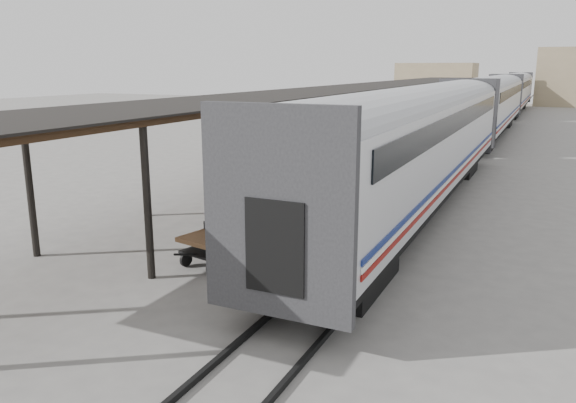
{
  "coord_description": "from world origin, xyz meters",
  "views": [
    {
      "loc": [
        7.59,
        -12.83,
        5.28
      ],
      "look_at": [
        1.26,
        0.71,
        1.7
      ],
      "focal_mm": 35.0,
      "sensor_mm": 36.0,
      "label": 1
    }
  ],
  "objects_px": {
    "luggage_tug": "(339,149)",
    "pedestrian": "(356,150)",
    "porter": "(217,204)",
    "baggage_cart": "(223,239)"
  },
  "relations": [
    {
      "from": "luggage_tug",
      "to": "porter",
      "type": "xyz_separation_m",
      "value": [
        3.27,
        -18.43,
        1.12
      ]
    },
    {
      "from": "luggage_tug",
      "to": "porter",
      "type": "bearing_deg",
      "value": -96.45
    },
    {
      "from": "luggage_tug",
      "to": "pedestrian",
      "type": "relative_size",
      "value": 1.15
    },
    {
      "from": "pedestrian",
      "to": "porter",
      "type": "bearing_deg",
      "value": 96.25
    },
    {
      "from": "baggage_cart",
      "to": "pedestrian",
      "type": "bearing_deg",
      "value": 108.13
    },
    {
      "from": "baggage_cart",
      "to": "luggage_tug",
      "type": "bearing_deg",
      "value": 111.92
    },
    {
      "from": "porter",
      "to": "pedestrian",
      "type": "bearing_deg",
      "value": -1.32
    },
    {
      "from": "luggage_tug",
      "to": "pedestrian",
      "type": "height_order",
      "value": "pedestrian"
    },
    {
      "from": "porter",
      "to": "luggage_tug",
      "type": "bearing_deg",
      "value": 2.3
    },
    {
      "from": "baggage_cart",
      "to": "luggage_tug",
      "type": "height_order",
      "value": "luggage_tug"
    }
  ]
}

